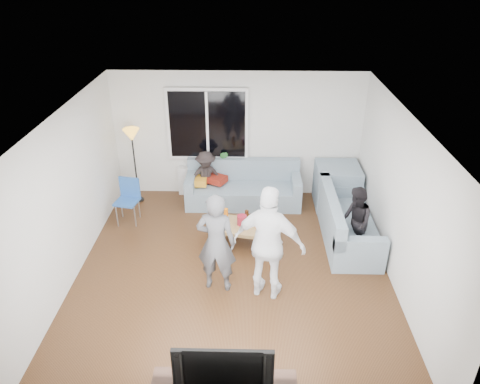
{
  "coord_description": "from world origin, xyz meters",
  "views": [
    {
      "loc": [
        0.26,
        -5.88,
        4.62
      ],
      "look_at": [
        0.1,
        0.6,
        1.15
      ],
      "focal_mm": 33.97,
      "sensor_mm": 36.0,
      "label": 1
    }
  ],
  "objects_px": {
    "player_right": "(269,244)",
    "sofa_right_section": "(349,219)",
    "television": "(224,363)",
    "coffee_table": "(243,235)",
    "spectator_back": "(206,178)",
    "sofa_back_section": "(243,185)",
    "floor_lamp": "(135,166)",
    "spectator_right": "(355,222)",
    "side_chair": "(127,202)",
    "player_left": "(216,243)"
  },
  "relations": [
    {
      "from": "floor_lamp",
      "to": "player_left",
      "type": "bearing_deg",
      "value": -55.9
    },
    {
      "from": "sofa_right_section",
      "to": "floor_lamp",
      "type": "bearing_deg",
      "value": 71.68
    },
    {
      "from": "sofa_back_section",
      "to": "spectator_right",
      "type": "xyz_separation_m",
      "value": [
        1.89,
        -1.68,
        0.19
      ]
    },
    {
      "from": "sofa_right_section",
      "to": "side_chair",
      "type": "bearing_deg",
      "value": 82.97
    },
    {
      "from": "player_right",
      "to": "sofa_right_section",
      "type": "bearing_deg",
      "value": -116.92
    },
    {
      "from": "sofa_right_section",
      "to": "television",
      "type": "relative_size",
      "value": 1.89
    },
    {
      "from": "floor_lamp",
      "to": "spectator_right",
      "type": "height_order",
      "value": "floor_lamp"
    },
    {
      "from": "spectator_right",
      "to": "sofa_back_section",
      "type": "bearing_deg",
      "value": -136.52
    },
    {
      "from": "spectator_back",
      "to": "television",
      "type": "relative_size",
      "value": 1.06
    },
    {
      "from": "television",
      "to": "sofa_right_section",
      "type": "bearing_deg",
      "value": 59.96
    },
    {
      "from": "floor_lamp",
      "to": "player_left",
      "type": "xyz_separation_m",
      "value": [
        1.83,
        -2.7,
        0.03
      ]
    },
    {
      "from": "sofa_right_section",
      "to": "spectator_right",
      "type": "xyz_separation_m",
      "value": [
        0.0,
        -0.4,
        0.19
      ]
    },
    {
      "from": "sofa_right_section",
      "to": "side_chair",
      "type": "relative_size",
      "value": 2.33
    },
    {
      "from": "coffee_table",
      "to": "spectator_right",
      "type": "distance_m",
      "value": 1.93
    },
    {
      "from": "television",
      "to": "coffee_table",
      "type": "bearing_deg",
      "value": 87.52
    },
    {
      "from": "player_right",
      "to": "spectator_right",
      "type": "bearing_deg",
      "value": -125.69
    },
    {
      "from": "side_chair",
      "to": "spectator_back",
      "type": "height_order",
      "value": "spectator_back"
    },
    {
      "from": "spectator_back",
      "to": "side_chair",
      "type": "bearing_deg",
      "value": -165.39
    },
    {
      "from": "player_left",
      "to": "sofa_right_section",
      "type": "bearing_deg",
      "value": -141.13
    },
    {
      "from": "coffee_table",
      "to": "spectator_back",
      "type": "relative_size",
      "value": 0.98
    },
    {
      "from": "floor_lamp",
      "to": "television",
      "type": "bearing_deg",
      "value": -66.99
    },
    {
      "from": "sofa_right_section",
      "to": "spectator_right",
      "type": "height_order",
      "value": "spectator_right"
    },
    {
      "from": "sofa_right_section",
      "to": "player_left",
      "type": "distance_m",
      "value": 2.65
    },
    {
      "from": "television",
      "to": "side_chair",
      "type": "bearing_deg",
      "value": 117.24
    },
    {
      "from": "sofa_back_section",
      "to": "coffee_table",
      "type": "relative_size",
      "value": 2.09
    },
    {
      "from": "player_left",
      "to": "spectator_right",
      "type": "xyz_separation_m",
      "value": [
        2.24,
        0.95,
        -0.19
      ]
    },
    {
      "from": "floor_lamp",
      "to": "spectator_back",
      "type": "relative_size",
      "value": 1.39
    },
    {
      "from": "floor_lamp",
      "to": "coffee_table",
      "type": "bearing_deg",
      "value": -35.35
    },
    {
      "from": "sofa_back_section",
      "to": "sofa_right_section",
      "type": "distance_m",
      "value": 2.29
    },
    {
      "from": "sofa_right_section",
      "to": "spectator_right",
      "type": "bearing_deg",
      "value": -180.0
    },
    {
      "from": "sofa_back_section",
      "to": "spectator_right",
      "type": "distance_m",
      "value": 2.54
    },
    {
      "from": "floor_lamp",
      "to": "player_right",
      "type": "bearing_deg",
      "value": -47.63
    },
    {
      "from": "sofa_right_section",
      "to": "side_chair",
      "type": "xyz_separation_m",
      "value": [
        -4.07,
        0.5,
        0.01
      ]
    },
    {
      "from": "sofa_right_section",
      "to": "side_chair",
      "type": "height_order",
      "value": "side_chair"
    },
    {
      "from": "player_left",
      "to": "spectator_back",
      "type": "distance_m",
      "value": 2.7
    },
    {
      "from": "side_chair",
      "to": "player_right",
      "type": "xyz_separation_m",
      "value": [
        2.59,
        -2.0,
        0.47
      ]
    },
    {
      "from": "sofa_back_section",
      "to": "coffee_table",
      "type": "bearing_deg",
      "value": -89.26
    },
    {
      "from": "player_right",
      "to": "television",
      "type": "relative_size",
      "value": 1.71
    },
    {
      "from": "coffee_table",
      "to": "player_right",
      "type": "distance_m",
      "value": 1.52
    },
    {
      "from": "side_chair",
      "to": "spectator_right",
      "type": "bearing_deg",
      "value": -0.84
    },
    {
      "from": "sofa_back_section",
      "to": "floor_lamp",
      "type": "height_order",
      "value": "floor_lamp"
    },
    {
      "from": "sofa_right_section",
      "to": "player_right",
      "type": "xyz_separation_m",
      "value": [
        -1.48,
        -1.5,
        0.48
      ]
    },
    {
      "from": "sofa_back_section",
      "to": "player_left",
      "type": "bearing_deg",
      "value": -97.59
    },
    {
      "from": "floor_lamp",
      "to": "player_right",
      "type": "relative_size",
      "value": 0.86
    },
    {
      "from": "sofa_back_section",
      "to": "coffee_table",
      "type": "height_order",
      "value": "sofa_back_section"
    },
    {
      "from": "side_chair",
      "to": "player_left",
      "type": "xyz_separation_m",
      "value": [
        1.83,
        -1.85,
        0.38
      ]
    },
    {
      "from": "spectator_right",
      "to": "sofa_right_section",
      "type": "bearing_deg",
      "value": 175.09
    },
    {
      "from": "spectator_back",
      "to": "floor_lamp",
      "type": "bearing_deg",
      "value": 163.53
    },
    {
      "from": "player_left",
      "to": "television",
      "type": "xyz_separation_m",
      "value": [
        0.23,
        -2.14,
        -0.06
      ]
    },
    {
      "from": "side_chair",
      "to": "floor_lamp",
      "type": "height_order",
      "value": "floor_lamp"
    }
  ]
}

